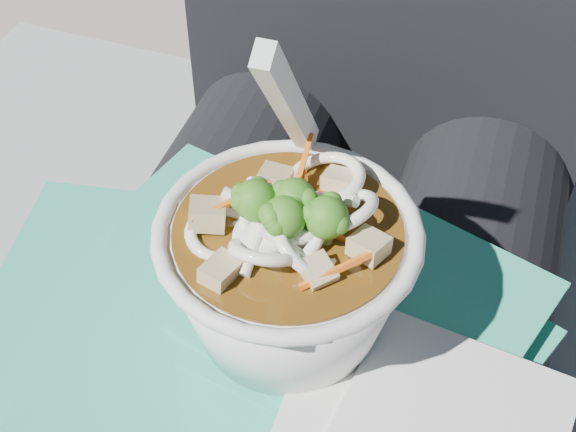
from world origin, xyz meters
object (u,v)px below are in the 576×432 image
(lap, at_px, (295,366))
(udon_bowl, at_px, (288,264))
(plastic_bag, at_px, (258,343))
(stone_ledge, at_px, (335,414))
(person_body, at_px, (332,253))

(lap, distance_m, udon_bowl, 0.14)
(plastic_bag, bearing_deg, stone_ledge, 86.80)
(person_body, relative_size, udon_bowl, 5.29)
(lap, relative_size, person_body, 0.47)
(lap, xyz_separation_m, udon_bowl, (0.00, -0.03, 0.14))
(stone_ledge, height_order, lap, lap)
(stone_ledge, xyz_separation_m, person_body, (0.00, -0.06, 0.33))
(stone_ledge, bearing_deg, person_body, -90.00)
(person_body, xyz_separation_m, plastic_bag, (-0.01, -0.13, 0.06))
(stone_ledge, bearing_deg, plastic_bag, -93.20)
(stone_ledge, relative_size, lap, 2.08)
(person_body, distance_m, plastic_bag, 0.15)
(lap, relative_size, udon_bowl, 2.49)
(lap, height_order, plastic_bag, plastic_bag)
(udon_bowl, bearing_deg, stone_ledge, 91.05)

